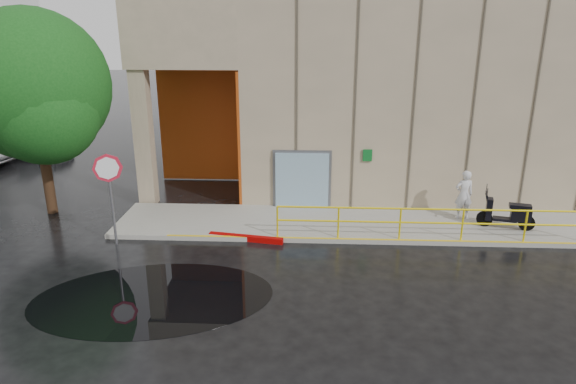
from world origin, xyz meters
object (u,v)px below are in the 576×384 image
(car_c, at_px, (19,141))
(tree_near, at_px, (36,92))
(red_curb, at_px, (246,238))
(person, at_px, (464,195))
(scooter, at_px, (508,205))
(stop_sign, at_px, (109,180))

(car_c, distance_m, tree_near, 10.55)
(red_curb, bearing_deg, tree_near, 164.27)
(red_curb, xyz_separation_m, car_c, (-12.91, 10.11, 0.65))
(person, relative_size, scooter, 0.93)
(red_curb, bearing_deg, car_c, 141.92)
(person, height_order, red_curb, person)
(person, distance_m, scooter, 1.47)
(person, height_order, car_c, person)
(car_c, bearing_deg, red_curb, -135.17)
(red_curb, relative_size, car_c, 0.47)
(scooter, bearing_deg, tree_near, -168.92)
(scooter, relative_size, car_c, 0.36)
(scooter, relative_size, tree_near, 0.26)
(stop_sign, xyz_separation_m, car_c, (-8.91, 10.56, -1.34))
(stop_sign, distance_m, car_c, 13.88)
(person, xyz_separation_m, scooter, (1.19, -0.87, -0.05))
(stop_sign, height_order, red_curb, stop_sign)
(person, height_order, stop_sign, stop_sign)
(person, bearing_deg, tree_near, -6.54)
(person, xyz_separation_m, car_c, (-20.13, 8.17, -0.26))
(stop_sign, distance_m, tree_near, 4.62)
(red_curb, bearing_deg, scooter, 7.31)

